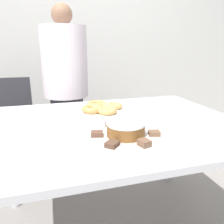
{
  "coord_description": "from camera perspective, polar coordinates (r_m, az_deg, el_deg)",
  "views": [
    {
      "loc": [
        -0.32,
        -1.09,
        1.16
      ],
      "look_at": [
        -0.01,
        -0.0,
        0.83
      ],
      "focal_mm": 35.0,
      "sensor_mm": 36.0,
      "label": 1
    }
  ],
  "objects": [
    {
      "name": "donut_3",
      "position": [
        1.32,
        -1.23,
        0.38
      ],
      "size": [
        0.12,
        0.12,
        0.04
      ],
      "color": "tan",
      "rests_on": "plate_donuts"
    },
    {
      "name": "donut_1",
      "position": [
        1.46,
        -3.96,
        1.97
      ],
      "size": [
        0.13,
        0.13,
        0.04
      ],
      "color": "#D18E4C",
      "rests_on": "plate_donuts"
    },
    {
      "name": "table",
      "position": [
        1.23,
        0.44,
        -6.6
      ],
      "size": [
        1.4,
        1.05,
        0.77
      ],
      "color": "silver",
      "rests_on": "ground_plane"
    },
    {
      "name": "office_chair_left",
      "position": [
        2.16,
        -25.14,
        -4.92
      ],
      "size": [
        0.45,
        0.45,
        0.9
      ],
      "rotation": [
        0.0,
        0.0,
        -0.03
      ],
      "color": "black",
      "rests_on": "ground_plane"
    },
    {
      "name": "lamington_2",
      "position": [
        1.09,
        -0.34,
        -3.37
      ],
      "size": [
        0.05,
        0.05,
        0.02
      ],
      "rotation": [
        0.0,
        0.0,
        8.13
      ],
      "color": "brown",
      "rests_on": "plate_cake"
    },
    {
      "name": "donut_2",
      "position": [
        1.36,
        -5.16,
        0.83
      ],
      "size": [
        0.13,
        0.13,
        0.04
      ],
      "color": "#D18E4C",
      "rests_on": "plate_donuts"
    },
    {
      "name": "plate_donuts",
      "position": [
        1.39,
        -2.55,
        0.25
      ],
      "size": [
        0.34,
        0.34,
        0.01
      ],
      "color": "white",
      "rests_on": "table"
    },
    {
      "name": "plate_cake",
      "position": [
        1.0,
        3.58,
        -6.42
      ],
      "size": [
        0.35,
        0.35,
        0.01
      ],
      "color": "white",
      "rests_on": "table"
    },
    {
      "name": "wall_back",
      "position": [
        2.73,
        -9.68,
        19.07
      ],
      "size": [
        8.0,
        0.05,
        2.6
      ],
      "color": "beige",
      "rests_on": "ground_plane"
    },
    {
      "name": "frosted_cake",
      "position": [
        0.98,
        3.62,
        -4.35
      ],
      "size": [
        0.17,
        0.17,
        0.07
      ],
      "color": "brown",
      "rests_on": "plate_cake"
    },
    {
      "name": "donut_0",
      "position": [
        1.39,
        -2.56,
        1.18
      ],
      "size": [
        0.12,
        0.12,
        0.04
      ],
      "color": "#E5AD66",
      "rests_on": "plate_donuts"
    },
    {
      "name": "lamington_0",
      "position": [
        1.01,
        10.96,
        -5.43
      ],
      "size": [
        0.06,
        0.05,
        0.02
      ],
      "rotation": [
        0.0,
        0.0,
        6.04
      ],
      "color": "brown",
      "rests_on": "plate_cake"
    },
    {
      "name": "lamington_3",
      "position": [
        0.99,
        -3.94,
        -5.69
      ],
      "size": [
        0.06,
        0.06,
        0.02
      ],
      "rotation": [
        0.0,
        0.0,
        9.18
      ],
      "color": "brown",
      "rests_on": "plate_cake"
    },
    {
      "name": "napkin",
      "position": [
        1.48,
        14.81,
        0.56
      ],
      "size": [
        0.15,
        0.12,
        0.01
      ],
      "color": "white",
      "rests_on": "table"
    },
    {
      "name": "lamington_4",
      "position": [
        0.88,
        0.05,
        -8.39
      ],
      "size": [
        0.07,
        0.07,
        0.02
      ],
      "rotation": [
        0.0,
        0.0,
        10.23
      ],
      "color": "#513828",
      "rests_on": "plate_cake"
    },
    {
      "name": "lamington_1",
      "position": [
        1.1,
        6.42,
        -3.2
      ],
      "size": [
        0.08,
        0.08,
        0.03
      ],
      "rotation": [
        0.0,
        0.0,
        7.09
      ],
      "color": "brown",
      "rests_on": "plate_cake"
    },
    {
      "name": "donut_4",
      "position": [
        1.43,
        0.54,
        1.61
      ],
      "size": [
        0.11,
        0.11,
        0.04
      ],
      "color": "tan",
      "rests_on": "plate_donuts"
    },
    {
      "name": "person_standing",
      "position": [
        2.01,
        -11.83,
        5.29
      ],
      "size": [
        0.39,
        0.39,
        1.51
      ],
      "color": "#383842",
      "rests_on": "ground_plane"
    },
    {
      "name": "lamington_5",
      "position": [
        0.9,
        8.43,
        -8.0
      ],
      "size": [
        0.05,
        0.06,
        0.03
      ],
      "rotation": [
        0.0,
        0.0,
        11.27
      ],
      "color": "brown",
      "rests_on": "plate_cake"
    }
  ]
}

